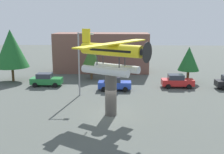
{
  "coord_description": "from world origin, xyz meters",
  "views": [
    {
      "loc": [
        1.03,
        -24.73,
        9.0
      ],
      "look_at": [
        0.0,
        3.0,
        3.05
      ],
      "focal_mm": 43.76,
      "sensor_mm": 36.0,
      "label": 1
    }
  ],
  "objects_px": {
    "storefront_building": "(102,52)",
    "floatplane_monument": "(112,55)",
    "tree_west": "(11,49)",
    "display_pedestal": "(111,94)",
    "car_near_green": "(46,80)",
    "tree_center_back": "(189,59)",
    "car_mid_blue": "(114,83)",
    "tree_east": "(91,57)",
    "streetlight_primary": "(81,59)",
    "car_far_red": "(177,81)"
  },
  "relations": [
    {
      "from": "car_far_red",
      "to": "tree_center_back",
      "type": "xyz_separation_m",
      "value": [
        2.1,
        2.99,
        2.56
      ]
    },
    {
      "from": "floatplane_monument",
      "to": "tree_west",
      "type": "xyz_separation_m",
      "value": [
        -15.06,
        13.94,
        -0.95
      ]
    },
    {
      "from": "storefront_building",
      "to": "tree_center_back",
      "type": "bearing_deg",
      "value": -32.02
    },
    {
      "from": "car_mid_blue",
      "to": "streetlight_primary",
      "type": "height_order",
      "value": "streetlight_primary"
    },
    {
      "from": "storefront_building",
      "to": "tree_east",
      "type": "distance_m",
      "value": 6.44
    },
    {
      "from": "floatplane_monument",
      "to": "streetlight_primary",
      "type": "distance_m",
      "value": 7.88
    },
    {
      "from": "car_near_green",
      "to": "tree_center_back",
      "type": "xyz_separation_m",
      "value": [
        19.76,
        2.8,
        2.56
      ]
    },
    {
      "from": "car_near_green",
      "to": "tree_center_back",
      "type": "height_order",
      "value": "tree_center_back"
    },
    {
      "from": "storefront_building",
      "to": "floatplane_monument",
      "type": "bearing_deg",
      "value": -83.31
    },
    {
      "from": "floatplane_monument",
      "to": "tree_east",
      "type": "xyz_separation_m",
      "value": [
        -3.69,
        15.72,
        -2.3
      ]
    },
    {
      "from": "floatplane_monument",
      "to": "storefront_building",
      "type": "bearing_deg",
      "value": 127.16
    },
    {
      "from": "display_pedestal",
      "to": "tree_west",
      "type": "height_order",
      "value": "tree_west"
    },
    {
      "from": "car_near_green",
      "to": "car_mid_blue",
      "type": "relative_size",
      "value": 1.0
    },
    {
      "from": "tree_east",
      "to": "tree_center_back",
      "type": "bearing_deg",
      "value": -7.12
    },
    {
      "from": "display_pedestal",
      "to": "car_near_green",
      "type": "height_order",
      "value": "display_pedestal"
    },
    {
      "from": "tree_west",
      "to": "car_mid_blue",
      "type": "bearing_deg",
      "value": -17.28
    },
    {
      "from": "tree_west",
      "to": "display_pedestal",
      "type": "bearing_deg",
      "value": -42.86
    },
    {
      "from": "car_far_red",
      "to": "tree_west",
      "type": "xyz_separation_m",
      "value": [
        -23.33,
        2.96,
        3.92
      ]
    },
    {
      "from": "floatplane_monument",
      "to": "tree_center_back",
      "type": "bearing_deg",
      "value": 83.88
    },
    {
      "from": "car_near_green",
      "to": "tree_east",
      "type": "xyz_separation_m",
      "value": [
        5.7,
        4.55,
        2.56
      ]
    },
    {
      "from": "car_near_green",
      "to": "storefront_building",
      "type": "bearing_deg",
      "value": 58.02
    },
    {
      "from": "car_mid_blue",
      "to": "storefront_building",
      "type": "xyz_separation_m",
      "value": [
        -2.53,
        12.79,
        2.42
      ]
    },
    {
      "from": "car_near_green",
      "to": "car_far_red",
      "type": "bearing_deg",
      "value": -0.62
    },
    {
      "from": "floatplane_monument",
      "to": "tree_west",
      "type": "relative_size",
      "value": 1.27
    },
    {
      "from": "streetlight_primary",
      "to": "tree_west",
      "type": "distance_m",
      "value": 13.31
    },
    {
      "from": "car_near_green",
      "to": "storefront_building",
      "type": "relative_size",
      "value": 0.26
    },
    {
      "from": "floatplane_monument",
      "to": "storefront_building",
      "type": "xyz_separation_m",
      "value": [
        -2.59,
        22.07,
        -2.44
      ]
    },
    {
      "from": "display_pedestal",
      "to": "storefront_building",
      "type": "relative_size",
      "value": 0.26
    },
    {
      "from": "car_near_green",
      "to": "tree_west",
      "type": "relative_size",
      "value": 0.56
    },
    {
      "from": "display_pedestal",
      "to": "floatplane_monument",
      "type": "xyz_separation_m",
      "value": [
        0.11,
        -0.07,
        3.71
      ]
    },
    {
      "from": "car_near_green",
      "to": "floatplane_monument",
      "type": "bearing_deg",
      "value": -49.95
    },
    {
      "from": "storefront_building",
      "to": "tree_west",
      "type": "relative_size",
      "value": 2.11
    },
    {
      "from": "display_pedestal",
      "to": "car_far_red",
      "type": "xyz_separation_m",
      "value": [
        8.38,
        10.91,
        -1.16
      ]
    },
    {
      "from": "floatplane_monument",
      "to": "car_near_green",
      "type": "xyz_separation_m",
      "value": [
        -9.39,
        11.17,
        -4.86
      ]
    },
    {
      "from": "car_near_green",
      "to": "tree_center_back",
      "type": "relative_size",
      "value": 0.82
    },
    {
      "from": "display_pedestal",
      "to": "car_mid_blue",
      "type": "height_order",
      "value": "display_pedestal"
    },
    {
      "from": "tree_center_back",
      "to": "car_far_red",
      "type": "bearing_deg",
      "value": -125.08
    },
    {
      "from": "display_pedestal",
      "to": "tree_center_back",
      "type": "xyz_separation_m",
      "value": [
        10.48,
        13.9,
        1.41
      ]
    },
    {
      "from": "car_mid_blue",
      "to": "floatplane_monument",
      "type": "bearing_deg",
      "value": -89.64
    },
    {
      "from": "streetlight_primary",
      "to": "car_near_green",
      "type": "bearing_deg",
      "value": 140.73
    },
    {
      "from": "floatplane_monument",
      "to": "storefront_building",
      "type": "height_order",
      "value": "floatplane_monument"
    },
    {
      "from": "floatplane_monument",
      "to": "tree_center_back",
      "type": "height_order",
      "value": "floatplane_monument"
    },
    {
      "from": "car_far_red",
      "to": "tree_east",
      "type": "bearing_deg",
      "value": 158.36
    },
    {
      "from": "display_pedestal",
      "to": "car_far_red",
      "type": "bearing_deg",
      "value": 52.46
    },
    {
      "from": "streetlight_primary",
      "to": "tree_west",
      "type": "height_order",
      "value": "tree_west"
    },
    {
      "from": "tree_east",
      "to": "car_far_red",
      "type": "bearing_deg",
      "value": -21.64
    },
    {
      "from": "streetlight_primary",
      "to": "tree_center_back",
      "type": "height_order",
      "value": "streetlight_primary"
    },
    {
      "from": "display_pedestal",
      "to": "tree_east",
      "type": "bearing_deg",
      "value": 102.86
    },
    {
      "from": "car_far_red",
      "to": "streetlight_primary",
      "type": "relative_size",
      "value": 0.56
    },
    {
      "from": "storefront_building",
      "to": "tree_center_back",
      "type": "xyz_separation_m",
      "value": [
        12.96,
        -8.1,
        0.14
      ]
    }
  ]
}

